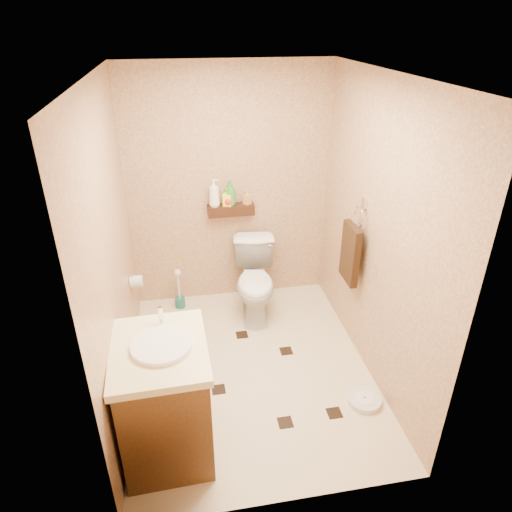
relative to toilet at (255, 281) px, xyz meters
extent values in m
plane|color=beige|center=(-0.19, -0.83, -0.37)|extent=(2.50, 2.50, 0.00)
cube|color=tan|center=(-0.19, 0.42, 0.83)|extent=(2.00, 0.04, 2.40)
cube|color=tan|center=(-0.19, -2.08, 0.83)|extent=(2.00, 0.04, 2.40)
cube|color=tan|center=(-1.19, -0.83, 0.83)|extent=(0.04, 2.50, 2.40)
cube|color=tan|center=(0.81, -0.83, 0.83)|extent=(0.04, 2.50, 2.40)
cube|color=silver|center=(-0.19, -0.83, 2.03)|extent=(2.00, 2.50, 0.02)
cube|color=#34180E|center=(-0.19, 0.34, 0.65)|extent=(0.46, 0.14, 0.10)
cube|color=black|center=(-0.49, -1.04, -0.37)|extent=(0.11, 0.11, 0.01)
cube|color=black|center=(0.17, -0.66, -0.37)|extent=(0.11, 0.11, 0.01)
cube|color=black|center=(-0.03, -1.47, -0.37)|extent=(0.11, 0.11, 0.01)
cube|color=black|center=(-0.80, -0.30, -0.37)|extent=(0.11, 0.11, 0.01)
cube|color=black|center=(0.37, -1.44, -0.37)|extent=(0.11, 0.11, 0.01)
cube|color=black|center=(-0.20, -0.35, -0.37)|extent=(0.11, 0.11, 0.01)
imported|color=white|center=(0.00, 0.00, 0.00)|extent=(0.50, 0.78, 0.75)
cube|color=brown|center=(-0.89, -1.53, 0.05)|extent=(0.58, 0.71, 0.84)
cube|color=beige|center=(-0.89, -1.53, 0.49)|extent=(0.63, 0.75, 0.05)
cylinder|color=white|center=(-0.86, -1.53, 0.52)|extent=(0.39, 0.39, 0.05)
cylinder|color=silver|center=(-0.86, -1.29, 0.59)|extent=(0.03, 0.03, 0.13)
cylinder|color=silver|center=(0.63, -1.38, -0.35)|extent=(0.33, 0.33, 0.05)
cylinder|color=white|center=(0.63, -1.38, -0.32)|extent=(0.16, 0.16, 0.01)
cylinder|color=#186256|center=(-0.76, 0.24, -0.32)|extent=(0.10, 0.10, 0.11)
cylinder|color=silver|center=(-0.76, 0.24, -0.11)|extent=(0.02, 0.02, 0.32)
sphere|color=silver|center=(-0.76, 0.24, 0.04)|extent=(0.08, 0.08, 0.08)
cube|color=silver|center=(0.80, -0.58, 1.01)|extent=(0.03, 0.06, 0.08)
torus|color=silver|center=(0.76, -0.58, 0.89)|extent=(0.02, 0.19, 0.19)
cube|color=#351F10|center=(0.72, -0.58, 0.55)|extent=(0.06, 0.30, 0.52)
cylinder|color=silver|center=(-1.13, -0.18, 0.23)|extent=(0.11, 0.11, 0.11)
cylinder|color=silver|center=(-1.17, -0.18, 0.29)|extent=(0.04, 0.02, 0.02)
imported|color=white|center=(-0.35, 0.34, 0.83)|extent=(0.12, 0.12, 0.27)
imported|color=#F6F834|center=(-0.22, 0.34, 0.79)|extent=(0.10, 0.10, 0.18)
imported|color=red|center=(-0.21, 0.34, 0.77)|extent=(0.16, 0.16, 0.15)
imported|color=#368C2E|center=(-0.19, 0.34, 0.82)|extent=(0.14, 0.14, 0.26)
imported|color=#D38F46|center=(-0.02, 0.34, 0.77)|extent=(0.09, 0.09, 0.15)
camera|label=1|loc=(-0.68, -3.85, 2.36)|focal=32.00mm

